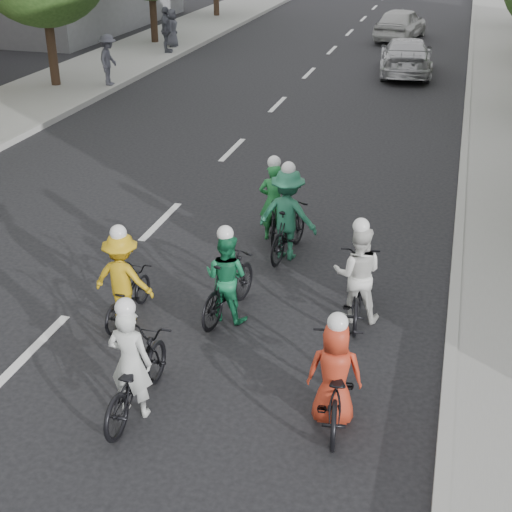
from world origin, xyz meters
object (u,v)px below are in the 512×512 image
at_px(cyclist_6, 274,210).
at_px(spectator_1, 166,30).
at_px(follow_car_lead, 406,56).
at_px(spectator_0, 108,60).
at_px(cyclist_5, 335,380).
at_px(cyclist_3, 134,373).
at_px(cyclist_0, 357,282).
at_px(spectator_2, 172,28).
at_px(cyclist_4, 288,220).
at_px(cyclist_2, 125,285).
at_px(cyclist_1, 227,282).
at_px(follow_car_trail, 401,24).

xyz_separation_m(cyclist_6, spectator_1, (-9.16, 16.86, 0.50)).
bearing_deg(follow_car_lead, spectator_0, 22.81).
bearing_deg(spectator_1, cyclist_5, -169.29).
bearing_deg(cyclist_5, spectator_0, -63.31).
xyz_separation_m(cyclist_3, follow_car_lead, (1.53, 21.68, 0.12)).
bearing_deg(cyclist_0, cyclist_6, -57.63).
bearing_deg(spectator_2, spectator_1, -174.92).
distance_m(cyclist_4, cyclist_5, 4.71).
bearing_deg(cyclist_6, cyclist_2, 57.86).
height_order(cyclist_2, spectator_1, spectator_1).
distance_m(cyclist_6, spectator_0, 13.80).
xyz_separation_m(cyclist_0, cyclist_6, (-2.03, 2.56, -0.02)).
bearing_deg(cyclist_6, cyclist_3, 76.03).
height_order(cyclist_5, spectator_2, spectator_2).
xyz_separation_m(cyclist_4, spectator_1, (-9.61, 17.61, 0.36)).
bearing_deg(spectator_0, cyclist_3, -160.32).
bearing_deg(follow_car_lead, cyclist_4, 82.16).
bearing_deg(spectator_1, cyclist_1, -171.74).
bearing_deg(cyclist_1, cyclist_6, -79.27).
height_order(cyclist_2, cyclist_4, cyclist_4).
height_order(cyclist_5, spectator_1, spectator_1).
relative_size(cyclist_1, cyclist_3, 0.97).
distance_m(cyclist_0, cyclist_6, 3.27).
xyz_separation_m(cyclist_2, follow_car_lead, (2.62, 19.63, 0.07)).
height_order(cyclist_1, cyclist_5, cyclist_1).
bearing_deg(spectator_2, cyclist_6, -159.48).
height_order(cyclist_5, follow_car_trail, cyclist_5).
distance_m(cyclist_4, spectator_1, 20.06).
relative_size(cyclist_0, cyclist_1, 1.05).
relative_size(spectator_0, spectator_1, 0.93).
xyz_separation_m(cyclist_4, follow_car_trail, (-0.27, 24.40, 0.02)).
height_order(cyclist_3, spectator_1, spectator_1).
bearing_deg(cyclist_2, follow_car_lead, -95.76).
distance_m(cyclist_2, spectator_2, 23.31).
distance_m(cyclist_0, cyclist_2, 3.69).
height_order(cyclist_0, spectator_0, spectator_0).
bearing_deg(cyclist_2, spectator_0, -61.10).
xyz_separation_m(cyclist_1, spectator_1, (-9.19, 19.98, 0.48)).
height_order(cyclist_6, follow_car_trail, cyclist_6).
bearing_deg(spectator_1, spectator_2, -4.51).
distance_m(follow_car_lead, spectator_1, 10.33).
xyz_separation_m(cyclist_1, follow_car_trail, (0.14, 26.77, 0.14)).
relative_size(cyclist_0, follow_car_trail, 0.42).
relative_size(cyclist_3, cyclist_6, 1.08).
distance_m(cyclist_1, cyclist_4, 2.41).
bearing_deg(spectator_0, cyclist_0, -148.15).
height_order(cyclist_6, spectator_1, spectator_1).
bearing_deg(spectator_2, cyclist_0, -157.98).
height_order(cyclist_3, cyclist_4, cyclist_4).
xyz_separation_m(cyclist_4, cyclist_5, (1.68, -4.39, -0.17)).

